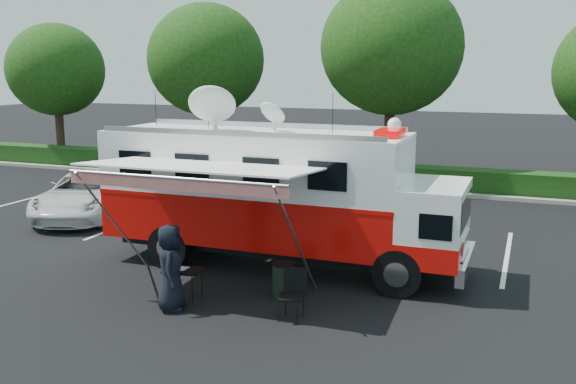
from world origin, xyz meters
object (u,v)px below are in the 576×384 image
Objects in this scene: folding_table at (183,271)px; trash_bin at (283,280)px; command_truck at (278,194)px; white_suv at (88,216)px.

trash_bin reaches higher than folding_table.
folding_table is 2.26m from trash_bin.
trash_bin is (0.95, -2.07, -1.53)m from command_truck.
command_truck reaches higher than trash_bin.
folding_table is at bearing -58.85° from white_suv.
trash_bin is at bearing -65.31° from command_truck.
trash_bin is at bearing -47.82° from white_suv.
white_suv is 6.22× the size of folding_table.
white_suv is at bearing 160.80° from command_truck.
white_suv is (-8.35, 2.91, -1.93)m from command_truck.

